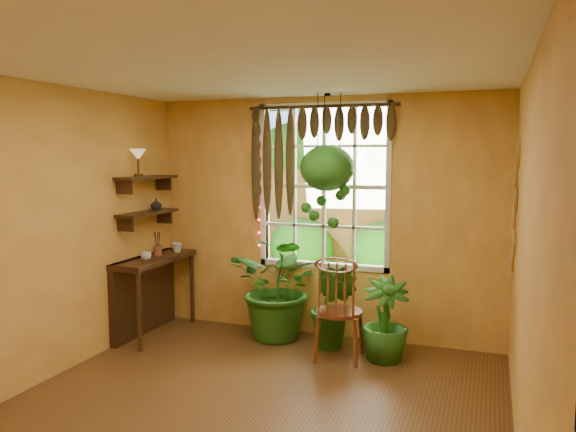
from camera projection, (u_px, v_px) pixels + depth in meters
name	position (u px, v px, depth m)	size (l,w,h in m)	color
floor	(240.00, 420.00, 4.37)	(4.50, 4.50, 0.00)	brown
ceiling	(236.00, 66.00, 4.07)	(4.50, 4.50, 0.00)	white
wall_back	(323.00, 218.00, 6.32)	(4.00, 4.00, 0.00)	#E9B04F
wall_left	(30.00, 236.00, 4.90)	(4.50, 4.50, 0.00)	#E9B04F
wall_right	(526.00, 268.00, 3.54)	(4.50, 4.50, 0.00)	#E9B04F
window	(324.00, 186.00, 6.31)	(1.52, 0.10, 1.86)	silver
valance_vine	(314.00, 134.00, 6.16)	(1.70, 0.12, 1.10)	#321E0D
string_lights	(259.00, 181.00, 6.48)	(0.03, 0.03, 1.54)	#FF2633
wall_plates	(514.00, 210.00, 5.19)	(0.04, 0.32, 1.10)	beige
counter_ledge	(147.00, 286.00, 6.45)	(0.40, 1.20, 0.90)	#321E0D
shelf_lower	(148.00, 213.00, 6.34)	(0.25, 0.90, 0.04)	#321E0D
shelf_upper	(147.00, 178.00, 6.30)	(0.25, 0.90, 0.04)	#321E0D
backyard	(405.00, 196.00, 10.56)	(14.00, 10.00, 12.00)	#264F16
windsor_chair	(339.00, 325.00, 5.62)	(0.49, 0.52, 1.23)	maroon
potted_plant_left	(281.00, 287.00, 6.23)	(1.07, 0.93, 1.19)	#194813
potted_plant_mid	(334.00, 306.00, 5.91)	(0.51, 0.41, 0.93)	#194813
potted_plant_right	(385.00, 320.00, 5.58)	(0.47, 0.47, 0.84)	#194813
hanging_basket	(327.00, 174.00, 5.96)	(0.58, 0.58, 1.43)	black
cup_a	(146.00, 256.00, 6.18)	(0.12, 0.12, 0.09)	silver
cup_b	(177.00, 248.00, 6.67)	(0.12, 0.12, 0.11)	beige
brush_jar	(157.00, 244.00, 6.42)	(0.10, 0.10, 0.35)	brown
shelf_vase	(156.00, 204.00, 6.49)	(0.13, 0.13, 0.13)	#B2AD99
tiffany_lamp	(138.00, 156.00, 6.10)	(0.18, 0.18, 0.30)	#583819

